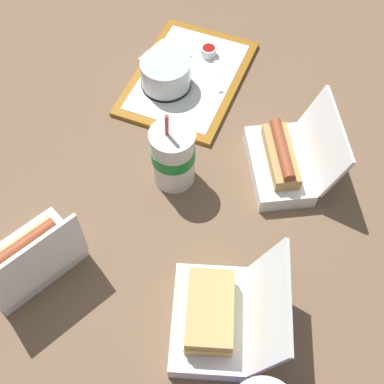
{
  "coord_description": "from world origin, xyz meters",
  "views": [
    {
      "loc": [
        0.56,
        0.34,
        0.99
      ],
      "look_at": [
        0.03,
        0.04,
        0.05
      ],
      "focal_mm": 50.0,
      "sensor_mm": 36.0,
      "label": 1
    }
  ],
  "objects_px": {
    "cake_container": "(166,74)",
    "ketchup_cup": "(209,51)",
    "food_tray": "(188,78)",
    "clamshell_hotdog_left": "(30,257)",
    "clamshell_sandwich_right": "(216,316)",
    "clamshell_hotdog_center": "(285,160)",
    "soda_cup_front": "(173,156)",
    "plastic_fork": "(218,76)"
  },
  "relations": [
    {
      "from": "ketchup_cup",
      "to": "plastic_fork",
      "type": "distance_m",
      "value": 0.08
    },
    {
      "from": "ketchup_cup",
      "to": "clamshell_hotdog_left",
      "type": "height_order",
      "value": "clamshell_hotdog_left"
    },
    {
      "from": "cake_container",
      "to": "soda_cup_front",
      "type": "height_order",
      "value": "soda_cup_front"
    },
    {
      "from": "soda_cup_front",
      "to": "clamshell_sandwich_right",
      "type": "bearing_deg",
      "value": 43.77
    },
    {
      "from": "food_tray",
      "to": "soda_cup_front",
      "type": "relative_size",
      "value": 1.9
    },
    {
      "from": "clamshell_sandwich_right",
      "to": "ketchup_cup",
      "type": "bearing_deg",
      "value": -150.02
    },
    {
      "from": "food_tray",
      "to": "clamshell_hotdog_left",
      "type": "xyz_separation_m",
      "value": [
        0.61,
        -0.01,
        0.03
      ]
    },
    {
      "from": "clamshell_hotdog_left",
      "to": "clamshell_sandwich_right",
      "type": "xyz_separation_m",
      "value": [
        -0.08,
        0.37,
        0.0
      ]
    },
    {
      "from": "food_tray",
      "to": "ketchup_cup",
      "type": "distance_m",
      "value": 0.1
    },
    {
      "from": "ketchup_cup",
      "to": "soda_cup_front",
      "type": "relative_size",
      "value": 0.19
    },
    {
      "from": "cake_container",
      "to": "clamshell_hotdog_left",
      "type": "relative_size",
      "value": 0.55
    },
    {
      "from": "clamshell_hotdog_left",
      "to": "clamshell_hotdog_center",
      "type": "distance_m",
      "value": 0.57
    },
    {
      "from": "food_tray",
      "to": "clamshell_sandwich_right",
      "type": "height_order",
      "value": "clamshell_sandwich_right"
    },
    {
      "from": "food_tray",
      "to": "soda_cup_front",
      "type": "xyz_separation_m",
      "value": [
        0.28,
        0.13,
        0.07
      ]
    },
    {
      "from": "clamshell_hotdog_center",
      "to": "soda_cup_front",
      "type": "relative_size",
      "value": 1.28
    },
    {
      "from": "clamshell_hotdog_left",
      "to": "ketchup_cup",
      "type": "bearing_deg",
      "value": 178.86
    },
    {
      "from": "food_tray",
      "to": "ketchup_cup",
      "type": "height_order",
      "value": "ketchup_cup"
    },
    {
      "from": "clamshell_sandwich_right",
      "to": "clamshell_hotdog_center",
      "type": "xyz_separation_m",
      "value": [
        -0.39,
        -0.04,
        -0.0
      ]
    },
    {
      "from": "clamshell_sandwich_right",
      "to": "soda_cup_front",
      "type": "distance_m",
      "value": 0.35
    },
    {
      "from": "clamshell_hotdog_left",
      "to": "clamshell_sandwich_right",
      "type": "bearing_deg",
      "value": 101.53
    },
    {
      "from": "cake_container",
      "to": "plastic_fork",
      "type": "height_order",
      "value": "cake_container"
    },
    {
      "from": "plastic_fork",
      "to": "clamshell_sandwich_right",
      "type": "bearing_deg",
      "value": -6.53
    },
    {
      "from": "food_tray",
      "to": "clamshell_hotdog_center",
      "type": "distance_m",
      "value": 0.36
    },
    {
      "from": "cake_container",
      "to": "ketchup_cup",
      "type": "distance_m",
      "value": 0.15
    },
    {
      "from": "cake_container",
      "to": "food_tray",
      "type": "bearing_deg",
      "value": 149.27
    },
    {
      "from": "plastic_fork",
      "to": "ketchup_cup",
      "type": "bearing_deg",
      "value": -168.38
    },
    {
      "from": "ketchup_cup",
      "to": "clamshell_sandwich_right",
      "type": "bearing_deg",
      "value": 29.98
    },
    {
      "from": "clamshell_hotdog_center",
      "to": "soda_cup_front",
      "type": "distance_m",
      "value": 0.25
    },
    {
      "from": "ketchup_cup",
      "to": "clamshell_sandwich_right",
      "type": "height_order",
      "value": "clamshell_sandwich_right"
    },
    {
      "from": "cake_container",
      "to": "clamshell_sandwich_right",
      "type": "relative_size",
      "value": 0.46
    },
    {
      "from": "ketchup_cup",
      "to": "clamshell_hotdog_center",
      "type": "distance_m",
      "value": 0.4
    },
    {
      "from": "food_tray",
      "to": "cake_container",
      "type": "bearing_deg",
      "value": -30.73
    },
    {
      "from": "soda_cup_front",
      "to": "food_tray",
      "type": "bearing_deg",
      "value": -155.62
    },
    {
      "from": "clamshell_hotdog_center",
      "to": "soda_cup_front",
      "type": "xyz_separation_m",
      "value": [
        0.14,
        -0.2,
        0.04
      ]
    },
    {
      "from": "cake_container",
      "to": "ketchup_cup",
      "type": "height_order",
      "value": "cake_container"
    },
    {
      "from": "clamshell_hotdog_center",
      "to": "clamshell_hotdog_left",
      "type": "bearing_deg",
      "value": -35.55
    },
    {
      "from": "cake_container",
      "to": "ketchup_cup",
      "type": "xyz_separation_m",
      "value": [
        -0.15,
        0.04,
        -0.02
      ]
    },
    {
      "from": "ketchup_cup",
      "to": "clamshell_hotdog_center",
      "type": "relative_size",
      "value": 0.15
    },
    {
      "from": "cake_container",
      "to": "soda_cup_front",
      "type": "relative_size",
      "value": 0.59
    },
    {
      "from": "soda_cup_front",
      "to": "clamshell_hotdog_center",
      "type": "bearing_deg",
      "value": 124.14
    },
    {
      "from": "plastic_fork",
      "to": "clamshell_sandwich_right",
      "type": "relative_size",
      "value": 0.4
    },
    {
      "from": "food_tray",
      "to": "plastic_fork",
      "type": "height_order",
      "value": "plastic_fork"
    }
  ]
}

